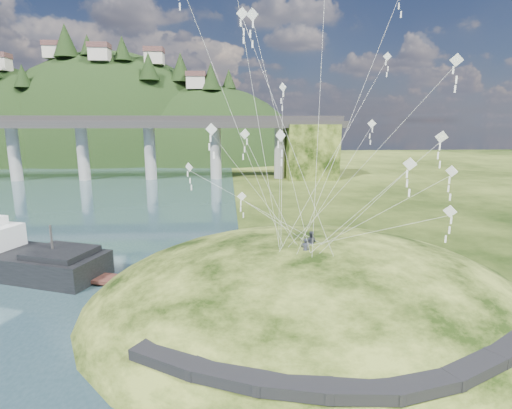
{
  "coord_description": "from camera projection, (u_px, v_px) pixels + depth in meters",
  "views": [
    {
      "loc": [
        1.6,
        -26.62,
        13.91
      ],
      "look_at": [
        4.0,
        6.0,
        7.0
      ],
      "focal_mm": 28.0,
      "sensor_mm": 36.0,
      "label": 1
    }
  ],
  "objects": [
    {
      "name": "footpath",
      "position": [
        351.0,
        369.0,
        19.33
      ],
      "size": [
        22.29,
        5.84,
        0.83
      ],
      "color": "black",
      "rests_on": "ground"
    },
    {
      "name": "kite_swarm",
      "position": [
        314.0,
        98.0,
        28.3
      ],
      "size": [
        19.78,
        17.18,
        20.14
      ],
      "color": "white",
      "rests_on": "ground"
    },
    {
      "name": "bridge",
      "position": [
        106.0,
        139.0,
        93.19
      ],
      "size": [
        160.0,
        11.0,
        15.0
      ],
      "color": "#2D2B2B",
      "rests_on": "ground"
    },
    {
      "name": "work_barge",
      "position": [
        5.0,
        255.0,
        37.08
      ],
      "size": [
        19.63,
        11.55,
        6.66
      ],
      "color": "black",
      "rests_on": "ground"
    },
    {
      "name": "kite_flyers",
      "position": [
        309.0,
        233.0,
        29.08
      ],
      "size": [
        1.58,
        2.24,
        1.82
      ],
      "color": "#272A35",
      "rests_on": "ground"
    },
    {
      "name": "wooden_dock",
      "position": [
        117.0,
        280.0,
        34.46
      ],
      "size": [
        12.2,
        5.54,
        0.87
      ],
      "color": "#3D1E19",
      "rests_on": "ground"
    },
    {
      "name": "grass_hill",
      "position": [
        310.0,
        319.0,
        31.57
      ],
      "size": [
        36.0,
        32.0,
        13.0
      ],
      "color": "black",
      "rests_on": "ground"
    },
    {
      "name": "far_ridge",
      "position": [
        104.0,
        180.0,
        146.34
      ],
      "size": [
        153.0,
        70.0,
        94.5
      ],
      "color": "black",
      "rests_on": "ground"
    },
    {
      "name": "ground",
      "position": [
        207.0,
        317.0,
        28.73
      ],
      "size": [
        320.0,
        320.0,
        0.0
      ],
      "primitive_type": "plane",
      "color": "black",
      "rests_on": "ground"
    }
  ]
}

